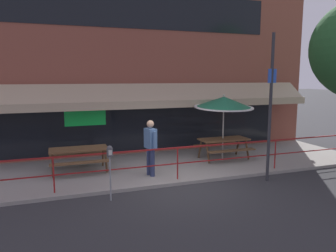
{
  "coord_description": "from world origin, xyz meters",
  "views": [
    {
      "loc": [
        -3.41,
        -8.41,
        3.1
      ],
      "look_at": [
        0.16,
        1.6,
        1.5
      ],
      "focal_mm": 35.0,
      "sensor_mm": 36.0,
      "label": 1
    }
  ],
  "objects_px": {
    "parking_meter_near": "(110,156)",
    "picnic_table_centre": "(224,143)",
    "patio_umbrella_centre": "(224,103)",
    "picnic_table_left": "(79,153)",
    "street_sign_pole": "(270,107)",
    "pedestrian_walking": "(151,145)"
  },
  "relations": [
    {
      "from": "parking_meter_near",
      "to": "picnic_table_centre",
      "type": "bearing_deg",
      "value": 28.2
    },
    {
      "from": "patio_umbrella_centre",
      "to": "parking_meter_near",
      "type": "height_order",
      "value": "patio_umbrella_centre"
    },
    {
      "from": "picnic_table_left",
      "to": "patio_umbrella_centre",
      "type": "xyz_separation_m",
      "value": [
        5.14,
        -0.02,
        1.47
      ]
    },
    {
      "from": "parking_meter_near",
      "to": "street_sign_pole",
      "type": "relative_size",
      "value": 0.33
    },
    {
      "from": "patio_umbrella_centre",
      "to": "parking_meter_near",
      "type": "xyz_separation_m",
      "value": [
        -4.58,
        -2.53,
        -1.03
      ]
    },
    {
      "from": "picnic_table_left",
      "to": "parking_meter_near",
      "type": "bearing_deg",
      "value": -77.69
    },
    {
      "from": "parking_meter_near",
      "to": "street_sign_pole",
      "type": "xyz_separation_m",
      "value": [
        4.72,
        0.03,
        1.08
      ]
    },
    {
      "from": "patio_umbrella_centre",
      "to": "street_sign_pole",
      "type": "relative_size",
      "value": 0.55
    },
    {
      "from": "picnic_table_left",
      "to": "street_sign_pole",
      "type": "height_order",
      "value": "street_sign_pole"
    },
    {
      "from": "patio_umbrella_centre",
      "to": "pedestrian_walking",
      "type": "xyz_separation_m",
      "value": [
        -3.11,
        -1.12,
        -1.12
      ]
    },
    {
      "from": "patio_umbrella_centre",
      "to": "pedestrian_walking",
      "type": "distance_m",
      "value": 3.49
    },
    {
      "from": "patio_umbrella_centre",
      "to": "picnic_table_centre",
      "type": "bearing_deg",
      "value": -90.0
    },
    {
      "from": "pedestrian_walking",
      "to": "parking_meter_near",
      "type": "height_order",
      "value": "pedestrian_walking"
    },
    {
      "from": "patio_umbrella_centre",
      "to": "parking_meter_near",
      "type": "relative_size",
      "value": 1.67
    },
    {
      "from": "picnic_table_centre",
      "to": "parking_meter_near",
      "type": "height_order",
      "value": "parking_meter_near"
    },
    {
      "from": "picnic_table_centre",
      "to": "street_sign_pole",
      "type": "bearing_deg",
      "value": -86.75
    },
    {
      "from": "patio_umbrella_centre",
      "to": "parking_meter_near",
      "type": "bearing_deg",
      "value": -151.11
    },
    {
      "from": "picnic_table_left",
      "to": "pedestrian_walking",
      "type": "xyz_separation_m",
      "value": [
        2.03,
        -1.14,
        0.35
      ]
    },
    {
      "from": "picnic_table_centre",
      "to": "street_sign_pole",
      "type": "distance_m",
      "value": 2.87
    },
    {
      "from": "picnic_table_centre",
      "to": "patio_umbrella_centre",
      "type": "relative_size",
      "value": 0.76
    },
    {
      "from": "pedestrian_walking",
      "to": "street_sign_pole",
      "type": "relative_size",
      "value": 0.39
    },
    {
      "from": "picnic_table_left",
      "to": "pedestrian_walking",
      "type": "distance_m",
      "value": 2.36
    }
  ]
}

